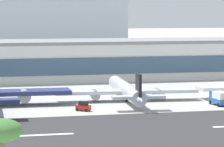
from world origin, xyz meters
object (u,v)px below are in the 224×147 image
at_px(terminal_building, 94,59).
at_px(distant_hotel_block, 3,20).
at_px(service_baggage_tug_0, 83,106).
at_px(service_box_truck_1, 219,98).
at_px(palm_tree_0, 1,133).
at_px(airliner_black_tail_gate_1, 127,91).

relative_size(terminal_building, distant_hotel_block, 1.75).
bearing_deg(terminal_building, service_baggage_tug_0, -103.67).
height_order(service_box_truck_1, palm_tree_0, palm_tree_0).
bearing_deg(distant_hotel_block, terminal_building, -79.99).
distance_m(service_baggage_tug_0, palm_tree_0, 73.60).
bearing_deg(airliner_black_tail_gate_1, service_baggage_tug_0, 137.24).
bearing_deg(terminal_building, service_box_truck_1, -75.40).
distance_m(distant_hotel_block, service_box_truck_1, 196.64).
xyz_separation_m(airliner_black_tail_gate_1, palm_tree_0, (-34.84, -82.11, 6.89)).
bearing_deg(service_baggage_tug_0, airliner_black_tail_gate_1, -98.74).
bearing_deg(terminal_building, palm_tree_0, -105.49).
relative_size(terminal_building, service_box_truck_1, 35.32).
bearing_deg(service_box_truck_1, airliner_black_tail_gate_1, 56.06).
distance_m(airliner_black_tail_gate_1, service_baggage_tug_0, 18.13).
bearing_deg(distant_hotel_block, service_box_truck_1, -78.42).
height_order(distant_hotel_block, service_box_truck_1, distant_hotel_block).
height_order(terminal_building, distant_hotel_block, distant_hotel_block).
xyz_separation_m(airliner_black_tail_gate_1, service_baggage_tug_0, (-13.26, -12.25, -1.61)).
bearing_deg(service_baggage_tug_0, distant_hotel_block, -49.54).
relative_size(distant_hotel_block, airliner_black_tail_gate_1, 3.11).
distance_m(distant_hotel_block, airliner_black_tail_gate_1, 182.47).
height_order(distant_hotel_block, airliner_black_tail_gate_1, distant_hotel_block).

